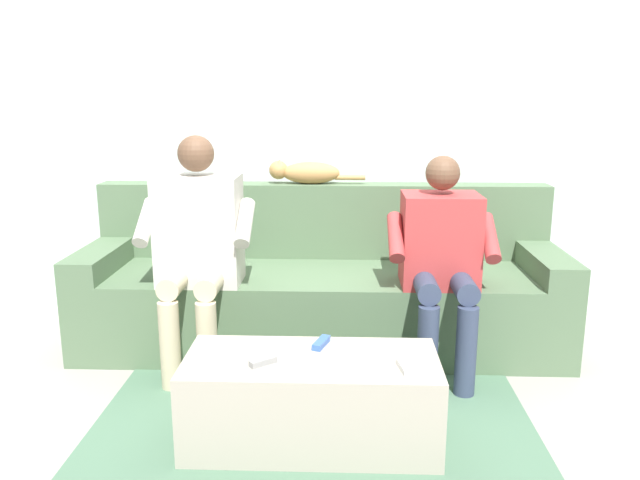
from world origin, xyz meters
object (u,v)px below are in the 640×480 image
remote_blue (321,343)px  remote_gray (263,362)px  person_left_seated (441,252)px  cat_on_backrest (305,172)px  coffee_table (312,400)px  remote_white (405,367)px  couch (321,290)px  person_right_seated (198,240)px

remote_blue → remote_gray: 0.29m
person_left_seated → cat_on_backrest: size_ratio=1.94×
coffee_table → person_left_seated: 1.05m
cat_on_backrest → remote_white: (-0.46, 1.43, -0.57)m
couch → person_left_seated: (-0.61, 0.36, 0.32)m
remote_gray → person_right_seated: bearing=80.6°
person_right_seated → remote_blue: 0.93m
coffee_table → remote_gray: 0.28m
couch → person_left_seated: 0.78m
remote_blue → remote_gray: (0.22, 0.19, -0.00)m
person_right_seated → remote_gray: (-0.43, 0.80, -0.30)m
remote_blue → remote_gray: remote_blue is taller
coffee_table → cat_on_backrest: cat_on_backrest is taller
person_right_seated → remote_gray: bearing=118.3°
person_right_seated → cat_on_backrest: (-0.51, -0.61, 0.27)m
couch → person_right_seated: bearing=30.1°
person_left_seated → remote_white: 0.89m
remote_blue → person_left_seated: bearing=-25.6°
cat_on_backrest → person_left_seated: bearing=139.4°
remote_blue → couch: bearing=20.4°
cat_on_backrest → remote_gray: size_ratio=5.13×
remote_gray → remote_blue: bearing=3.9°
person_left_seated → cat_on_backrest: 0.99m
cat_on_backrest → remote_white: bearing=107.9°
coffee_table → person_right_seated: bearing=-49.9°
person_left_seated → cat_on_backrest: (0.71, -0.61, 0.32)m
person_right_seated → cat_on_backrest: size_ratio=2.12×
remote_white → couch: bearing=7.1°
person_right_seated → remote_blue: (-0.65, 0.60, -0.30)m
coffee_table → remote_gray: (0.19, 0.07, 0.20)m
couch → cat_on_backrest: size_ratio=4.68×
coffee_table → remote_blue: (-0.03, -0.13, 0.20)m
person_left_seated → person_right_seated: 1.23m
cat_on_backrest → remote_white: size_ratio=4.79×
person_left_seated → remote_white: person_left_seated is taller
cat_on_backrest → remote_gray: (0.08, 1.41, -0.57)m
person_left_seated → remote_gray: size_ratio=9.96×
cat_on_backrest → remote_blue: bearing=96.4°
person_left_seated → remote_gray: bearing=44.9°
remote_blue → remote_white: size_ratio=1.08×
remote_blue → cat_on_backrest: bearing=24.8°
remote_white → cat_on_backrest: bearing=7.9°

